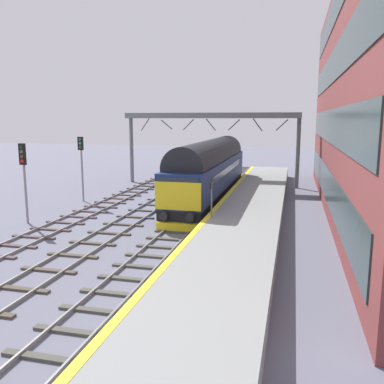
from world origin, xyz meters
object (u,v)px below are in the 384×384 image
(signal_post_mid, at_px, (24,172))
(platform_number_sign, at_px, (211,194))
(diesel_locomotive, at_px, (210,169))
(signal_post_far, at_px, (81,160))

(signal_post_mid, bearing_deg, platform_number_sign, -0.08)
(diesel_locomotive, xyz_separation_m, platform_number_sign, (1.95, -9.39, -0.21))
(diesel_locomotive, xyz_separation_m, signal_post_far, (-9.42, -2.47, 0.66))
(signal_post_far, xyz_separation_m, platform_number_sign, (11.36, -6.93, -0.86))
(diesel_locomotive, relative_size, platform_number_sign, 9.75)
(diesel_locomotive, bearing_deg, platform_number_sign, -78.29)
(diesel_locomotive, distance_m, signal_post_far, 9.76)
(signal_post_far, bearing_deg, diesel_locomotive, 14.68)
(signal_post_mid, distance_m, signal_post_far, 6.91)
(diesel_locomotive, distance_m, platform_number_sign, 9.59)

